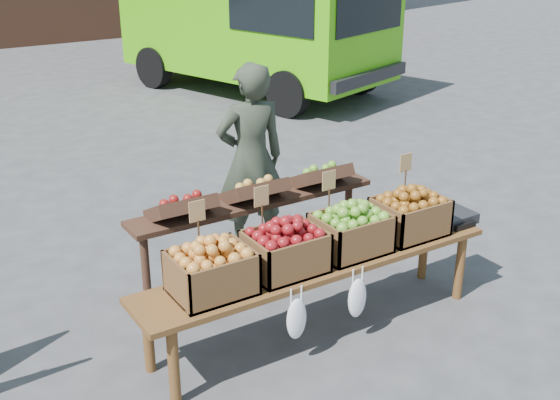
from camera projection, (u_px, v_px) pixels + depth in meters
ground at (213, 358)px, 4.76m from camera, size 80.00×80.00×0.00m
delivery_van at (254, 27)px, 11.57m from camera, size 3.55×5.21×2.14m
vendor at (251, 159)px, 6.03m from camera, size 0.67×0.49×1.68m
back_table at (255, 233)px, 5.39m from camera, size 2.10×0.44×1.04m
display_bench at (318, 296)px, 4.96m from camera, size 2.70×0.56×0.57m
crate_golden_apples at (211, 273)px, 4.39m from camera, size 0.50×0.40×0.28m
crate_russet_pears at (285, 252)px, 4.67m from camera, size 0.50×0.40×0.28m
crate_red_apples at (351, 233)px, 4.94m from camera, size 0.50×0.40×0.28m
crate_green_apples at (410, 216)px, 5.21m from camera, size 0.50×0.40×0.28m
weighing_scale at (450, 217)px, 5.46m from camera, size 0.34×0.30×0.08m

